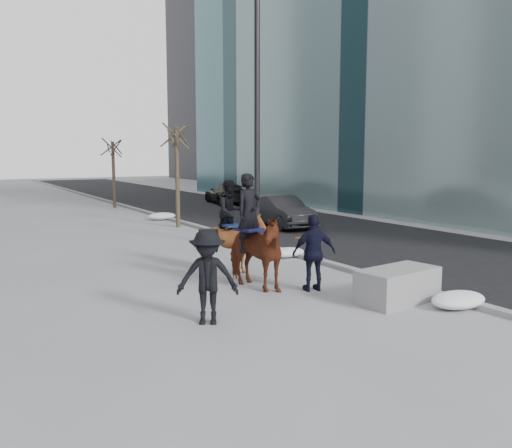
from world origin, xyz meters
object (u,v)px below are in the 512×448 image
planter (398,285)px  car_near (281,211)px  mounted_left (252,246)px  mounted_right (233,236)px

planter → car_near: 11.76m
car_near → mounted_left: (-6.32, -8.40, 0.33)m
mounted_right → planter: bearing=-68.5°
mounted_left → car_near: bearing=53.1°
planter → mounted_left: bearing=129.0°
planter → mounted_right: mounted_right is taller
planter → mounted_left: (-2.07, 2.56, 0.63)m
car_near → mounted_left: mounted_left is taller
mounted_left → mounted_right: 1.72m
planter → car_near: bearing=68.8°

